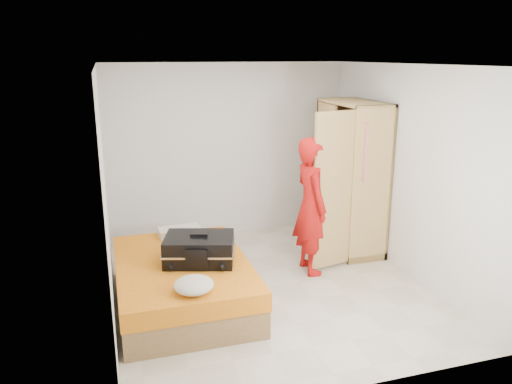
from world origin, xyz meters
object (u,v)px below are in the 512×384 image
object	(u,v)px
bed	(183,282)
person	(311,206)
wardrobe	(349,181)
suitcase	(199,249)
round_cushion	(194,285)

from	to	relation	value
bed	person	world-z (taller)	person
wardrobe	bed	bearing A→B (deg)	-159.33
bed	suitcase	world-z (taller)	suitcase
suitcase	round_cushion	world-z (taller)	suitcase
round_cushion	suitcase	bearing A→B (deg)	75.01
bed	wardrobe	xyz separation A→B (m)	(2.50, 0.94, 0.75)
person	wardrobe	bearing A→B (deg)	-55.91
wardrobe	suitcase	distance (m)	2.55
wardrobe	round_cushion	bearing A→B (deg)	-145.72
person	bed	bearing A→B (deg)	103.82
person	suitcase	bearing A→B (deg)	107.45
suitcase	bed	bearing A→B (deg)	179.47
wardrobe	suitcase	bearing A→B (deg)	-156.59
bed	round_cushion	bearing A→B (deg)	-90.11
bed	wardrobe	world-z (taller)	wardrobe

